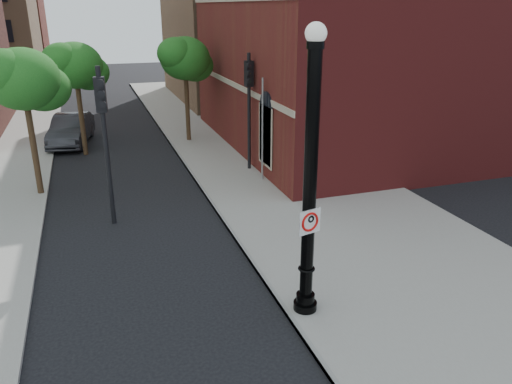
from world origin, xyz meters
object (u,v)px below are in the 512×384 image
object	(u,v)px
no_parking_sign	(310,222)
traffic_signal_left	(103,121)
parked_car	(71,130)
traffic_signal_right	(249,93)
lamppost	(310,193)

from	to	relation	value
no_parking_sign	traffic_signal_left	xyz separation A→B (m)	(-4.09, 7.36, 1.08)
parked_car	traffic_signal_right	distance (m)	11.30
parked_car	traffic_signal_left	bearing A→B (deg)	-72.43
lamppost	traffic_signal_left	world-z (taller)	lamppost
lamppost	parked_car	size ratio (longest dim) A/B	1.39
traffic_signal_left	traffic_signal_right	distance (m)	7.59
no_parking_sign	traffic_signal_right	xyz separation A→B (m)	(2.26, 11.51, 1.01)
lamppost	traffic_signal_right	distance (m)	11.57
parked_car	traffic_signal_left	size ratio (longest dim) A/B	0.91
no_parking_sign	traffic_signal_left	distance (m)	8.49
traffic_signal_left	no_parking_sign	bearing A→B (deg)	-53.33
no_parking_sign	traffic_signal_left	world-z (taller)	traffic_signal_left
parked_car	traffic_signal_right	bearing A→B (deg)	-34.00
lamppost	no_parking_sign	size ratio (longest dim) A/B	11.61
no_parking_sign	parked_car	bearing A→B (deg)	92.08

